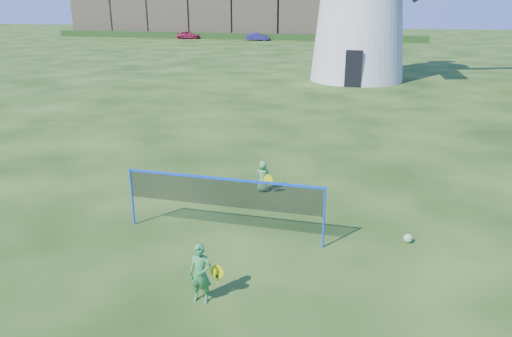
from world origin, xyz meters
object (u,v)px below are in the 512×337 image
Objects in this scene: badminton_net at (223,193)px; car_left at (188,35)px; player_boy at (263,176)px; car_right at (257,37)px; player_girl at (201,274)px; play_ball at (408,238)px.

badminton_net is 1.35× the size of car_left.
car_right reaches higher than player_boy.
car_right is at bearing 100.48° from player_girl.
car_left is (-32.72, 64.87, 0.53)m from play_ball.
player_girl is 0.33× the size of car_left.
player_boy is 63.85m from car_right.
player_girl is 0.34× the size of car_right.
badminton_net is at bearing -172.99° from car_left.
player_boy is 4.45× the size of play_ball.
play_ball is 72.66m from car_left.
play_ball is at bearing 140.54° from player_boy.
player_boy is at bearing 177.51° from car_right.
car_right is at bearing -85.25° from player_boy.
car_right is at bearing -110.01° from car_left.
player_boy is at bearing 89.14° from player_girl.
play_ball is at bearing 38.68° from player_girl.
player_girl is 5.42m from play_ball.
player_girl reaches higher than player_boy.
badminton_net is at bearing 75.88° from player_boy.
badminton_net is at bearing -169.98° from play_ball.
badminton_net reaches higher than play_ball.
player_girl is 6.01m from player_boy.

